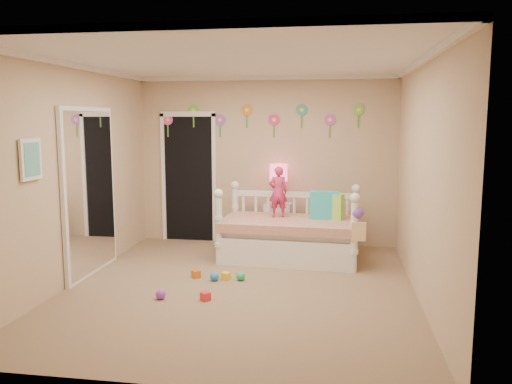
% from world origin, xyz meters
% --- Properties ---
extents(floor, '(4.00, 4.50, 0.01)m').
position_xyz_m(floor, '(0.00, 0.00, 0.00)').
color(floor, '#7F684C').
rests_on(floor, ground).
extents(ceiling, '(4.00, 4.50, 0.01)m').
position_xyz_m(ceiling, '(0.00, 0.00, 2.60)').
color(ceiling, white).
rests_on(ceiling, floor).
extents(back_wall, '(4.00, 0.01, 2.60)m').
position_xyz_m(back_wall, '(0.00, 2.25, 1.30)').
color(back_wall, tan).
rests_on(back_wall, floor).
extents(left_wall, '(0.01, 4.50, 2.60)m').
position_xyz_m(left_wall, '(-2.00, 0.00, 1.30)').
color(left_wall, tan).
rests_on(left_wall, floor).
extents(right_wall, '(0.01, 4.50, 2.60)m').
position_xyz_m(right_wall, '(2.00, 0.00, 1.30)').
color(right_wall, tan).
rests_on(right_wall, floor).
extents(crown_molding, '(4.00, 4.50, 0.06)m').
position_xyz_m(crown_molding, '(0.00, 0.00, 2.57)').
color(crown_molding, white).
rests_on(crown_molding, ceiling).
extents(daybed, '(1.95, 1.12, 1.03)m').
position_xyz_m(daybed, '(0.46, 1.33, 0.51)').
color(daybed, white).
rests_on(daybed, floor).
extents(pillow_turquoise, '(0.39, 0.15, 0.39)m').
position_xyz_m(pillow_turquoise, '(0.93, 1.42, 0.77)').
color(pillow_turquoise, '#28B3C9').
rests_on(pillow_turquoise, daybed).
extents(pillow_lime, '(0.40, 0.26, 0.35)m').
position_xyz_m(pillow_lime, '(1.01, 1.44, 0.75)').
color(pillow_lime, '#9ADF44').
rests_on(pillow_lime, daybed).
extents(child, '(0.29, 0.22, 0.72)m').
position_xyz_m(child, '(0.28, 1.46, 0.93)').
color(child, '#CB2E5F').
rests_on(child, daybed).
extents(nightstand, '(0.43, 0.34, 0.67)m').
position_xyz_m(nightstand, '(0.22, 2.05, 0.34)').
color(nightstand, white).
rests_on(nightstand, floor).
extents(table_lamp, '(0.27, 0.27, 0.60)m').
position_xyz_m(table_lamp, '(0.22, 2.05, 1.07)').
color(table_lamp, '#CF1B87').
rests_on(table_lamp, nightstand).
extents(closet_doorway, '(0.90, 0.04, 2.07)m').
position_xyz_m(closet_doorway, '(-1.25, 2.23, 1.03)').
color(closet_doorway, black).
rests_on(closet_doorway, back_wall).
extents(flower_decals, '(3.40, 0.02, 0.50)m').
position_xyz_m(flower_decals, '(-0.09, 2.24, 1.94)').
color(flower_decals, '#B2668C').
rests_on(flower_decals, back_wall).
extents(mirror_closet, '(0.07, 1.30, 2.10)m').
position_xyz_m(mirror_closet, '(-1.96, 0.30, 1.05)').
color(mirror_closet, white).
rests_on(mirror_closet, left_wall).
extents(wall_picture, '(0.05, 0.34, 0.42)m').
position_xyz_m(wall_picture, '(-1.97, -0.90, 1.55)').
color(wall_picture, white).
rests_on(wall_picture, left_wall).
extents(hanging_bag, '(0.20, 0.16, 0.36)m').
position_xyz_m(hanging_bag, '(1.36, 0.83, 0.63)').
color(hanging_bag, beige).
rests_on(hanging_bag, daybed).
extents(toy_scatter, '(0.96, 1.39, 0.11)m').
position_xyz_m(toy_scatter, '(-0.39, -0.11, 0.06)').
color(toy_scatter, '#996666').
rests_on(toy_scatter, floor).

